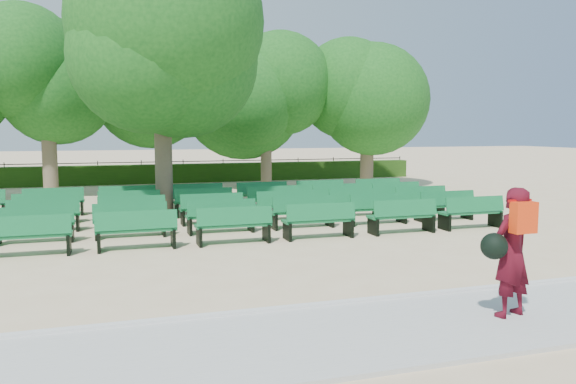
{
  "coord_description": "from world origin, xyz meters",
  "views": [
    {
      "loc": [
        -2.45,
        -13.54,
        2.57
      ],
      "look_at": [
        1.54,
        -1.0,
        1.1
      ],
      "focal_mm": 35.0,
      "sensor_mm": 36.0,
      "label": 1
    }
  ],
  "objects": [
    {
      "name": "ground",
      "position": [
        0.0,
        0.0,
        0.0
      ],
      "size": [
        120.0,
        120.0,
        0.0
      ],
      "primitive_type": "plane",
      "color": "beige"
    },
    {
      "name": "paving",
      "position": [
        0.0,
        -7.4,
        0.03
      ],
      "size": [
        30.0,
        2.2,
        0.06
      ],
      "primitive_type": "cube",
      "color": "#B6B7B2",
      "rests_on": "ground"
    },
    {
      "name": "curb",
      "position": [
        0.0,
        -6.25,
        0.05
      ],
      "size": [
        30.0,
        0.12,
        0.1
      ],
      "primitive_type": "cube",
      "color": "silver",
      "rests_on": "ground"
    },
    {
      "name": "hedge",
      "position": [
        0.0,
        14.0,
        0.45
      ],
      "size": [
        26.0,
        0.7,
        0.9
      ],
      "primitive_type": "cube",
      "color": "#254A13",
      "rests_on": "ground"
    },
    {
      "name": "fence",
      "position": [
        0.0,
        14.4,
        0.0
      ],
      "size": [
        26.0,
        0.1,
        1.02
      ],
      "primitive_type": null,
      "color": "black",
      "rests_on": "ground"
    },
    {
      "name": "tree_line",
      "position": [
        0.0,
        10.0,
        0.0
      ],
      "size": [
        21.8,
        6.8,
        7.04
      ],
      "primitive_type": null,
      "color": "#1D601B",
      "rests_on": "ground"
    },
    {
      "name": "bench_array",
      "position": [
        0.14,
        1.57,
        0.09
      ],
      "size": [
        1.72,
        0.6,
        1.07
      ],
      "rotation": [
        0.0,
        0.0,
        0.04
      ],
      "color": "#126935",
      "rests_on": "ground"
    },
    {
      "name": "tree_among",
      "position": [
        -0.94,
        3.24,
        4.83
      ],
      "size": [
        5.26,
        5.26,
        7.22
      ],
      "color": "brown",
      "rests_on": "ground"
    },
    {
      "name": "person",
      "position": [
        2.6,
        -7.45,
        0.97
      ],
      "size": [
        0.86,
        0.57,
        1.75
      ],
      "rotation": [
        0.0,
        0.0,
        3.4
      ],
      "color": "#470A16",
      "rests_on": "ground"
    }
  ]
}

